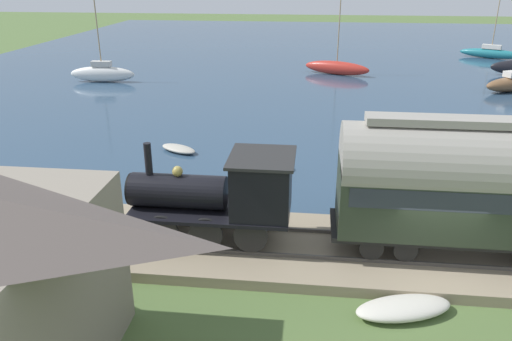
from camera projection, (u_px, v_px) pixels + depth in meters
name	position (u px, v px, depth m)	size (l,w,h in m)	color
ground_plane	(431.00, 277.00, 15.76)	(200.00, 200.00, 0.00)	#516B38
harbor_water	(349.00, 57.00, 55.95)	(80.00, 80.00, 0.01)	#2D4760
rail_embankment	(426.00, 256.00, 16.58)	(4.69, 56.00, 0.49)	gray
steam_locomotive	(226.00, 191.00, 16.53)	(2.35, 5.94, 3.30)	black
passenger_coach	(471.00, 182.00, 15.45)	(2.53, 8.45, 4.48)	black
sailboat_white	(102.00, 73.00, 42.98)	(1.24, 5.66, 6.79)	white
sailboat_teal	(491.00, 53.00, 54.62)	(3.98, 6.20, 6.95)	#1E707A
sailboat_red	(337.00, 67.00, 46.08)	(3.43, 6.17, 8.20)	#B72D23
rowboat_far_out	(447.00, 164.00, 24.32)	(2.12, 2.75, 0.48)	#B7B2A3
rowboat_near_shore	(179.00, 149.00, 26.58)	(1.88, 2.38, 0.33)	#B7B2A3
rowboat_off_pier	(270.00, 169.00, 23.68)	(2.33, 2.42, 0.48)	beige
rowboat_mid_harbor	(375.00, 141.00, 27.63)	(1.02, 1.87, 0.42)	#B7B2A3
beached_dinghy	(403.00, 308.00, 13.97)	(1.88, 3.00, 0.44)	beige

